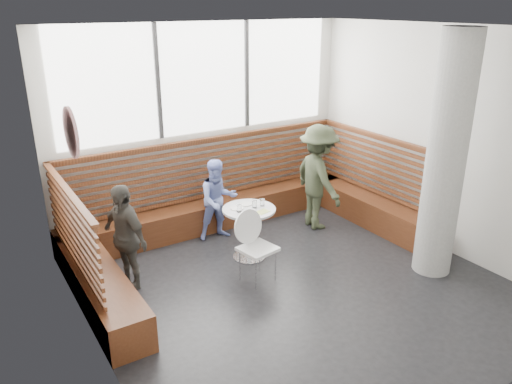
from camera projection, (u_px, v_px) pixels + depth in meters
room at (301, 170)px, 5.89m from camera, size 5.00×5.00×3.20m
booth at (229, 213)px, 7.71m from camera, size 5.00×2.50×1.44m
concrete_column at (446, 158)px, 6.34m from camera, size 0.50×0.50×3.20m
wall_art at (71, 133)px, 4.73m from camera, size 0.03×0.50×0.50m
cafe_table at (249, 223)px, 7.02m from camera, size 0.75×0.75×0.77m
cafe_chair at (255, 240)px, 6.48m from camera, size 0.46×0.45×0.95m
adult_man at (318, 177)px, 7.93m from camera, size 0.76×1.17×1.70m
child_back at (218, 200)px, 7.61m from camera, size 0.68×0.57×1.27m
child_left at (125, 237)px, 6.23m from camera, size 0.56×0.89×1.41m
plate_near at (237, 208)px, 6.93m from camera, size 0.19×0.19×0.01m
plate_far at (246, 204)px, 7.08m from camera, size 0.18×0.18×0.01m
glass_left at (239, 208)px, 6.81m from camera, size 0.07×0.07×0.11m
glass_mid at (255, 204)px, 6.96m from camera, size 0.06×0.06×0.10m
glass_right at (262, 202)px, 7.02m from camera, size 0.07×0.07×0.10m
menu_card at (262, 212)px, 6.83m from camera, size 0.22×0.18×0.00m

